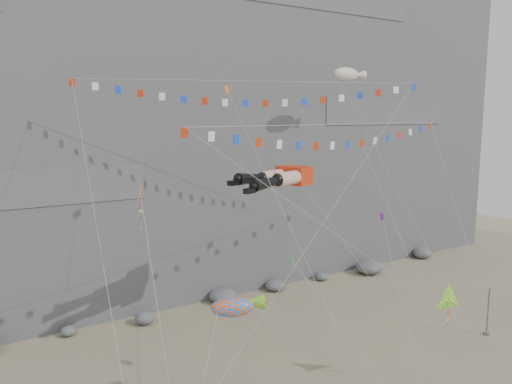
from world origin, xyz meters
TOP-DOWN VIEW (x-y plane):
  - ground at (0.00, 0.00)m, footprint 120.00×120.00m
  - cliff at (0.00, 32.00)m, footprint 80.00×28.00m
  - talus_boulders at (0.00, 17.00)m, footprint 60.00×3.00m
  - anchor_pole_right at (14.68, -0.55)m, footprint 0.12×0.12m
  - legs_kite at (-1.54, 5.59)m, footprint 9.23×15.32m
  - flag_banner_upper at (-0.67, 10.06)m, footprint 26.79×17.62m
  - flag_banner_lower at (2.81, 4.12)m, footprint 26.74×9.95m
  - harlequin_kite at (-12.11, 3.81)m, footprint 2.17×9.60m
  - fish_windsock at (-8.66, -0.46)m, footprint 6.94×5.10m
  - delta_kite at (4.51, -4.34)m, footprint 2.46×5.15m
  - blimp_windsock at (10.96, 12.76)m, footprint 4.25×14.92m
  - small_kite_a at (-4.67, 6.87)m, footprint 3.88×12.79m
  - small_kite_b at (6.51, 3.35)m, footprint 5.09×8.93m
  - small_kite_c at (-4.09, 0.12)m, footprint 4.14×8.62m
  - small_kite_d at (7.34, 6.46)m, footprint 3.92×13.94m

SIDE VIEW (x-z plane):
  - ground at x=0.00m, z-range 0.00..0.00m
  - talus_boulders at x=0.00m, z-range 0.00..1.20m
  - anchor_pole_right at x=14.68m, z-range 0.00..3.88m
  - delta_kite at x=4.51m, z-range 2.13..10.19m
  - fish_windsock at x=-8.66m, z-range 2.42..11.93m
  - small_kite_c at x=-4.09m, z-range 2.60..14.93m
  - small_kite_b at x=6.51m, z-range 2.95..16.57m
  - legs_kite at x=-1.54m, z-range 3.49..22.80m
  - harlequin_kite at x=-12.11m, z-range 5.23..21.07m
  - small_kite_d at x=7.34m, z-range 4.77..25.26m
  - flag_banner_lower at x=2.81m, z-range 6.42..27.24m
  - small_kite_a at x=-4.67m, z-range 7.29..30.21m
  - flag_banner_upper at x=-0.67m, z-range 6.16..33.94m
  - blimp_windsock at x=10.96m, z-range 8.50..33.97m
  - cliff at x=0.00m, z-range 0.00..50.00m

